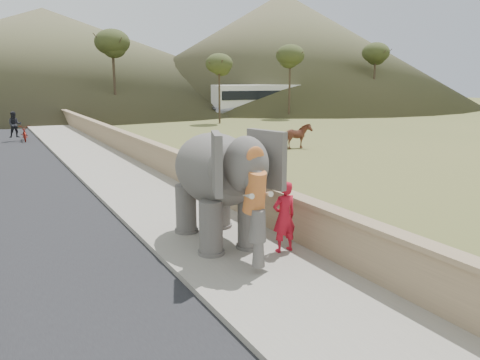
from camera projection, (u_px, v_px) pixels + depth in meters
name	position (u px, v px, depth m)	size (l,w,h in m)	color
ground	(234.00, 258.00, 10.22)	(160.00, 160.00, 0.00)	olive
walkway	(117.00, 174.00, 18.76)	(3.00, 120.00, 0.15)	#9E9687
parapet	(156.00, 159.00, 19.44)	(0.30, 120.00, 1.10)	tan
cow	(297.00, 136.00, 25.72)	(0.74, 1.63, 1.38)	brown
distant_car	(233.00, 109.00, 47.22)	(1.70, 4.23, 1.44)	silver
bus_white	(264.00, 100.00, 49.07)	(2.50, 11.00, 3.10)	white
bus_orange	(344.00, 98.00, 53.42)	(2.50, 11.00, 3.10)	orange
hill_right	(282.00, 49.00, 69.95)	(56.00, 56.00, 16.00)	brown
hill_far	(46.00, 56.00, 70.96)	(80.00, 80.00, 14.00)	brown
elephant_and_man	(217.00, 185.00, 10.66)	(2.25, 3.73, 2.63)	slate
motorcyclist	(21.00, 130.00, 28.63)	(1.27, 1.91, 1.85)	maroon
trees	(96.00, 78.00, 33.49)	(48.04, 45.58, 8.64)	#473828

